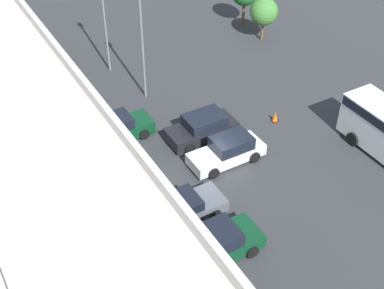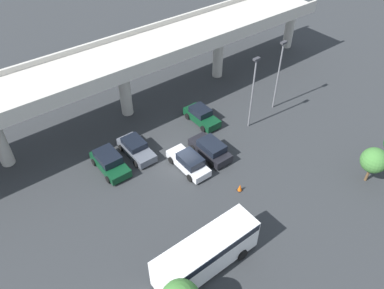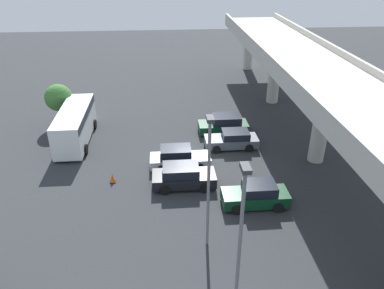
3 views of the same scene
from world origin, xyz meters
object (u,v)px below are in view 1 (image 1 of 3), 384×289
lamp_post_mid_lot (104,13)px  traffic_cone (275,117)px  parked_car_4 (117,128)px  lamp_post_near_aisle (142,36)px  parked_car_0 (216,244)px  parked_car_1 (183,209)px  parked_car_2 (228,151)px  tree_front_centre (264,12)px  parked_car_3 (202,128)px

lamp_post_mid_lot → traffic_cone: lamp_post_mid_lot is taller
parked_car_4 → traffic_cone: parked_car_4 is taller
parked_car_4 → lamp_post_near_aisle: 6.36m
lamp_post_near_aisle → parked_car_4: bearing=133.6°
parked_car_0 → lamp_post_mid_lot: 19.69m
lamp_post_mid_lot → traffic_cone: (-11.52, -6.87, -4.32)m
parked_car_1 → traffic_cone: parked_car_1 is taller
parked_car_1 → parked_car_4: bearing=90.8°
parked_car_0 → traffic_cone: size_ratio=6.42×
lamp_post_near_aisle → lamp_post_mid_lot: size_ratio=1.00×
parked_car_2 → parked_car_4: size_ratio=1.07×
lamp_post_mid_lot → tree_front_centre: (-1.70, -12.89, -2.20)m
parked_car_4 → lamp_post_mid_lot: (8.02, -2.86, 3.89)m
parked_car_1 → tree_front_centre: 21.38m
parked_car_2 → traffic_cone: 5.28m
lamp_post_mid_lot → parked_car_2: bearing=-171.7°
parked_car_3 → tree_front_centre: (8.96, -11.11, 1.67)m
parked_car_1 → lamp_post_mid_lot: 16.88m
parked_car_1 → lamp_post_near_aisle: lamp_post_near_aisle is taller
parked_car_3 → parked_car_4: bearing=-29.6°
parked_car_2 → lamp_post_mid_lot: bearing=-81.7°
parked_car_0 → tree_front_centre: 23.33m
parked_car_0 → parked_car_4: parked_car_0 is taller
parked_car_3 → parked_car_0: bearing=63.2°
parked_car_2 → lamp_post_mid_lot: 14.05m
parked_car_4 → lamp_post_mid_lot: lamp_post_mid_lot is taller
parked_car_3 → lamp_post_mid_lot: bearing=-80.5°
tree_front_centre → parked_car_1: bearing=132.8°
parked_car_2 → parked_car_3: bearing=-86.6°
parked_car_1 → lamp_post_near_aisle: bearing=73.2°
parked_car_0 → parked_car_1: bearing=94.4°
parked_car_3 → traffic_cone: bearing=170.3°
parked_car_0 → parked_car_3: (8.49, -4.29, -0.01)m
parked_car_1 → parked_car_4: size_ratio=1.03×
lamp_post_near_aisle → tree_front_centre: bearing=-76.7°
parked_car_2 → traffic_cone: (1.84, -4.93, -0.44)m
parked_car_1 → lamp_post_near_aisle: size_ratio=0.56×
parked_car_2 → lamp_post_mid_lot: (13.36, 1.94, 3.89)m
parked_car_1 → parked_car_3: 7.14m
lamp_post_near_aisle → tree_front_centre: lamp_post_near_aisle is taller
parked_car_0 → tree_front_centre: tree_front_centre is taller
parked_car_3 → parked_car_4: parked_car_3 is taller
parked_car_0 → parked_car_3: size_ratio=1.00×
parked_car_3 → parked_car_1: bearing=50.7°
lamp_post_mid_lot → parked_car_4: bearing=160.4°
parked_car_4 → tree_front_centre: 17.05m
parked_car_0 → parked_car_2: 7.30m
parked_car_0 → traffic_cone: 12.09m
parked_car_3 → traffic_cone: 5.18m
lamp_post_mid_lot → tree_front_centre: size_ratio=2.20×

